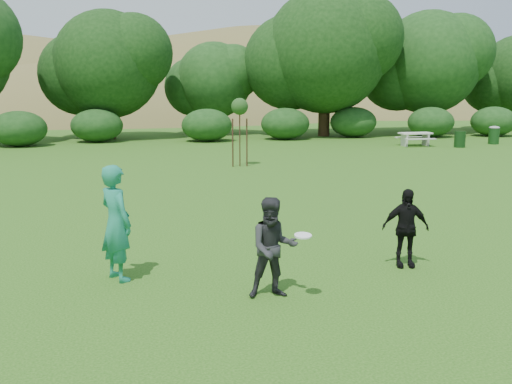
# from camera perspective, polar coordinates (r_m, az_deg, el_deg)

# --- Properties ---
(ground) EXTENTS (120.00, 120.00, 0.00)m
(ground) POSITION_cam_1_polar(r_m,az_deg,el_deg) (9.67, 3.76, -9.64)
(ground) COLOR #19470C
(ground) RESTS_ON ground
(player_teal) EXTENTS (0.80, 0.88, 2.03)m
(player_teal) POSITION_cam_1_polar(r_m,az_deg,el_deg) (10.12, -13.81, -3.02)
(player_teal) COLOR #1C7E62
(player_teal) RESTS_ON ground
(player_grey) EXTENTS (0.82, 0.65, 1.62)m
(player_grey) POSITION_cam_1_polar(r_m,az_deg,el_deg) (9.07, 1.74, -5.60)
(player_grey) COLOR #28282A
(player_grey) RESTS_ON ground
(player_black) EXTENTS (0.92, 0.52, 1.48)m
(player_black) POSITION_cam_1_polar(r_m,az_deg,el_deg) (10.96, 14.71, -3.49)
(player_black) COLOR black
(player_black) RESTS_ON ground
(trash_can_near) EXTENTS (0.60, 0.60, 0.90)m
(trash_can_near) POSITION_cam_1_polar(r_m,az_deg,el_deg) (33.40, 19.71, 5.00)
(trash_can_near) COLOR #133312
(trash_can_near) RESTS_ON ground
(frisbee) EXTENTS (0.27, 0.27, 0.05)m
(frisbee) POSITION_cam_1_polar(r_m,az_deg,el_deg) (8.79, 4.72, -4.36)
(frisbee) COLOR white
(frisbee) RESTS_ON ground
(sapling) EXTENTS (0.70, 0.70, 2.85)m
(sapling) POSITION_cam_1_polar(r_m,az_deg,el_deg) (23.80, -1.65, 8.36)
(sapling) COLOR #351F14
(sapling) RESTS_ON ground
(picnic_table) EXTENTS (1.80, 1.48, 0.76)m
(picnic_table) POSITION_cam_1_polar(r_m,az_deg,el_deg) (33.41, 15.64, 5.34)
(picnic_table) COLOR beige
(picnic_table) RESTS_ON ground
(trash_can_lidded) EXTENTS (0.60, 0.60, 1.05)m
(trash_can_lidded) POSITION_cam_1_polar(r_m,az_deg,el_deg) (36.02, 22.70, 5.31)
(trash_can_lidded) COLOR #163C16
(trash_can_lidded) RESTS_ON ground
(hillside) EXTENTS (150.00, 72.00, 52.00)m
(hillside) POSITION_cam_1_polar(r_m,az_deg,el_deg) (78.70, -10.38, -0.82)
(hillside) COLOR olive
(hillside) RESTS_ON ground
(tree_row) EXTENTS (53.92, 10.38, 9.62)m
(tree_row) POSITION_cam_1_polar(r_m,az_deg,el_deg) (37.88, -3.40, 12.88)
(tree_row) COLOR #3A2616
(tree_row) RESTS_ON ground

